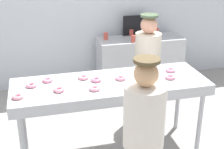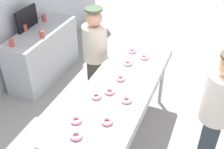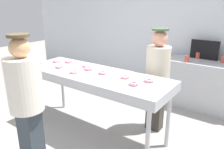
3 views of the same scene
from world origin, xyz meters
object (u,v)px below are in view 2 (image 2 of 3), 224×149
Objects in this scene: strawberry_donut_8 at (121,78)px; paper_cup_3 at (42,34)px; prep_counter at (43,54)px; strawberry_donut_2 at (76,120)px; strawberry_donut_1 at (107,121)px; strawberry_donut_7 at (96,96)px; fryer_conveyor at (119,91)px; strawberry_donut_4 at (132,51)px; strawberry_donut_10 at (110,91)px; strawberry_donut_5 at (144,57)px; paper_cup_2 at (25,28)px; strawberry_donut_3 at (128,63)px; worker_baker at (95,52)px; strawberry_donut_0 at (126,100)px; strawberry_donut_9 at (76,136)px; paper_cup_0 at (44,18)px; customer_waiting at (216,111)px; paper_cup_1 at (11,43)px; menu_display at (27,18)px.

strawberry_donut_8 is 1.09× the size of paper_cup_3.
paper_cup_3 reaches higher than prep_counter.
paper_cup_3 is at bearing 43.74° from strawberry_donut_2.
strawberry_donut_7 is at bearing 40.47° from strawberry_donut_1.
paper_cup_3 is (0.82, 1.67, 0.07)m from fryer_conveyor.
strawberry_donut_4 and strawberry_donut_10 have the same top height.
strawberry_donut_1 is at bearing -139.53° from strawberry_donut_7.
strawberry_donut_2 is 1.47m from strawberry_donut_5.
prep_counter is (1.02, 1.86, -0.45)m from fryer_conveyor.
fryer_conveyor is 2.26m from paper_cup_2.
paper_cup_2 is at bearing 55.02° from strawberry_donut_1.
strawberry_donut_8 is at bearing -174.50° from strawberry_donut_3.
worker_baker is at bearing 34.71° from strawberry_donut_10.
paper_cup_2 is at bearing 63.18° from strawberry_donut_0.
strawberry_donut_9 is 1.09× the size of paper_cup_0.
strawberry_donut_10 is at bearing -37.59° from strawberry_donut_7.
strawberry_donut_4 is (1.54, -0.07, 0.00)m from strawberry_donut_2.
strawberry_donut_4 is at bearing 62.70° from customer_waiting.
paper_cup_1 is at bearing 99.11° from strawberry_donut_5.
strawberry_donut_5 is 1.00× the size of strawberry_donut_7.
paper_cup_1 is (-0.98, -0.07, 0.00)m from paper_cup_0.
strawberry_donut_7 is 0.08× the size of worker_baker.
paper_cup_3 is at bearing -102.16° from paper_cup_2.
paper_cup_3 reaches higher than strawberry_donut_3.
worker_baker reaches higher than strawberry_donut_0.
strawberry_donut_4 is at bearing 9.19° from strawberry_donut_1.
fryer_conveyor is 18.01× the size of strawberry_donut_2.
strawberry_donut_10 is at bearing 170.53° from strawberry_donut_5.
strawberry_donut_0 is at bearing -121.43° from prep_counter.
strawberry_donut_10 is at bearing -106.57° from paper_cup_1.
fryer_conveyor is 0.51m from strawberry_donut_3.
strawberry_donut_1 is 1.34m from strawberry_donut_5.
paper_cup_1 is at bearing 54.68° from strawberry_donut_9.
strawberry_donut_2 is 1.09× the size of paper_cup_2.
fryer_conveyor is at bearing -101.64° from paper_cup_1.
strawberry_donut_0 is 1.00× the size of strawberry_donut_8.
strawberry_donut_9 is 1.09× the size of paper_cup_1.
strawberry_donut_10 is at bearing 104.01° from customer_waiting.
paper_cup_1 is at bearing -166.24° from menu_display.
strawberry_donut_4 is 0.08× the size of prep_counter.
prep_counter is 12.92× the size of paper_cup_0.
paper_cup_1 is (1.12, 1.74, -0.03)m from strawberry_donut_2.
strawberry_donut_7 is at bearing -111.44° from paper_cup_1.
strawberry_donut_8 is at bearing -172.63° from strawberry_donut_4.
fryer_conveyor is 0.30m from strawberry_donut_0.
strawberry_donut_2 is 1.09× the size of paper_cup_0.
customer_waiting is 3.08m from paper_cup_1.
strawberry_donut_4 is 0.98m from strawberry_donut_10.
menu_display reaches higher than paper_cup_2.
menu_display is (0.20, 1.96, 0.09)m from strawberry_donut_4.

